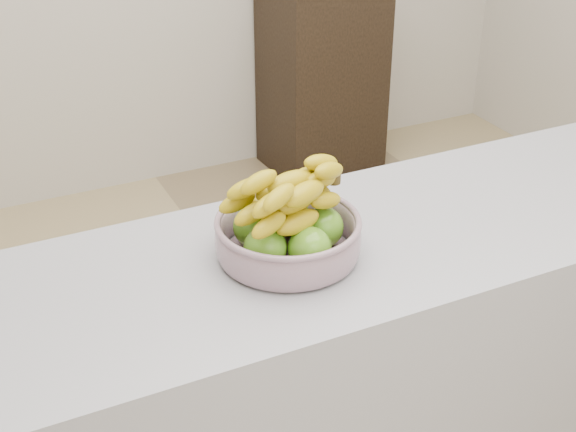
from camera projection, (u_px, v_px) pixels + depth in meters
name	position (u px, v px, depth m)	size (l,w,h in m)	color
ground	(348.00, 432.00, 2.54)	(4.00, 4.00, 0.00)	tan
counter	(403.00, 371.00, 2.11)	(2.00, 0.60, 0.90)	gray
cabinet	(322.00, 76.00, 4.01)	(0.54, 0.43, 0.96)	black
fruit_bowl	(288.00, 230.00, 1.73)	(0.32, 0.32, 0.20)	#A3AEC3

